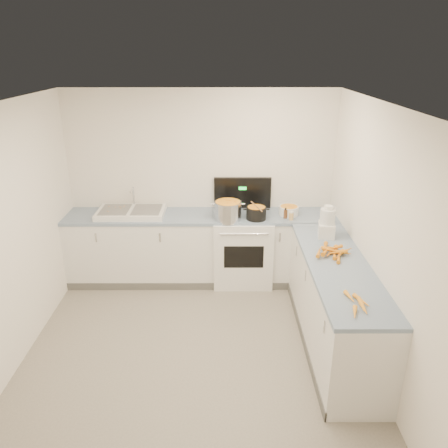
{
  "coord_description": "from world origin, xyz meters",
  "views": [
    {
      "loc": [
        0.28,
        -3.6,
        2.93
      ],
      "look_at": [
        0.3,
        1.1,
        1.05
      ],
      "focal_mm": 35.0,
      "sensor_mm": 36.0,
      "label": 1
    }
  ],
  "objects_px": {
    "stove": "(243,248)",
    "sink": "(131,212)",
    "black_pot": "(256,214)",
    "mixing_bowl": "(289,211)",
    "food_processor": "(327,223)",
    "spice_jar": "(291,216)",
    "extract_bottle": "(285,214)",
    "steel_pot": "(228,211)"
  },
  "relations": [
    {
      "from": "mixing_bowl",
      "to": "spice_jar",
      "type": "height_order",
      "value": "mixing_bowl"
    },
    {
      "from": "stove",
      "to": "extract_bottle",
      "type": "distance_m",
      "value": 0.75
    },
    {
      "from": "spice_jar",
      "to": "steel_pot",
      "type": "bearing_deg",
      "value": 177.82
    },
    {
      "from": "mixing_bowl",
      "to": "food_processor",
      "type": "bearing_deg",
      "value": -64.8
    },
    {
      "from": "steel_pot",
      "to": "extract_bottle",
      "type": "bearing_deg",
      "value": 2.12
    },
    {
      "from": "stove",
      "to": "black_pot",
      "type": "bearing_deg",
      "value": -41.65
    },
    {
      "from": "stove",
      "to": "mixing_bowl",
      "type": "height_order",
      "value": "stove"
    },
    {
      "from": "mixing_bowl",
      "to": "stove",
      "type": "bearing_deg",
      "value": -179.35
    },
    {
      "from": "sink",
      "to": "extract_bottle",
      "type": "relative_size",
      "value": 7.6
    },
    {
      "from": "black_pot",
      "to": "food_processor",
      "type": "distance_m",
      "value": 0.95
    },
    {
      "from": "sink",
      "to": "spice_jar",
      "type": "xyz_separation_m",
      "value": [
        2.05,
        -0.19,
        0.01
      ]
    },
    {
      "from": "mixing_bowl",
      "to": "spice_jar",
      "type": "distance_m",
      "value": 0.18
    },
    {
      "from": "black_pot",
      "to": "mixing_bowl",
      "type": "distance_m",
      "value": 0.46
    },
    {
      "from": "extract_bottle",
      "to": "food_processor",
      "type": "distance_m",
      "value": 0.71
    },
    {
      "from": "black_pot",
      "to": "mixing_bowl",
      "type": "xyz_separation_m",
      "value": [
        0.43,
        0.15,
        -0.01
      ]
    },
    {
      "from": "steel_pot",
      "to": "food_processor",
      "type": "height_order",
      "value": "food_processor"
    },
    {
      "from": "sink",
      "to": "food_processor",
      "type": "xyz_separation_m",
      "value": [
        2.37,
        -0.71,
        0.12
      ]
    },
    {
      "from": "steel_pot",
      "to": "extract_bottle",
      "type": "xyz_separation_m",
      "value": [
        0.73,
        0.03,
        -0.05
      ]
    },
    {
      "from": "extract_bottle",
      "to": "spice_jar",
      "type": "xyz_separation_m",
      "value": [
        0.07,
        -0.06,
        -0.01
      ]
    },
    {
      "from": "stove",
      "to": "mixing_bowl",
      "type": "bearing_deg",
      "value": 0.65
    },
    {
      "from": "sink",
      "to": "extract_bottle",
      "type": "bearing_deg",
      "value": -3.74
    },
    {
      "from": "stove",
      "to": "sink",
      "type": "height_order",
      "value": "stove"
    },
    {
      "from": "black_pot",
      "to": "steel_pot",
      "type": "bearing_deg",
      "value": -179.93
    },
    {
      "from": "mixing_bowl",
      "to": "food_processor",
      "type": "relative_size",
      "value": 0.68
    },
    {
      "from": "black_pot",
      "to": "extract_bottle",
      "type": "relative_size",
      "value": 2.22
    },
    {
      "from": "steel_pot",
      "to": "mixing_bowl",
      "type": "bearing_deg",
      "value": 10.6
    },
    {
      "from": "stove",
      "to": "black_pot",
      "type": "xyz_separation_m",
      "value": [
        0.16,
        -0.14,
        0.54
      ]
    },
    {
      "from": "steel_pot",
      "to": "food_processor",
      "type": "relative_size",
      "value": 0.92
    },
    {
      "from": "black_pot",
      "to": "spice_jar",
      "type": "height_order",
      "value": "black_pot"
    },
    {
      "from": "mixing_bowl",
      "to": "spice_jar",
      "type": "relative_size",
      "value": 2.59
    },
    {
      "from": "black_pot",
      "to": "spice_jar",
      "type": "relative_size",
      "value": 2.59
    },
    {
      "from": "black_pot",
      "to": "extract_bottle",
      "type": "distance_m",
      "value": 0.37
    },
    {
      "from": "stove",
      "to": "spice_jar",
      "type": "height_order",
      "value": "stove"
    },
    {
      "from": "sink",
      "to": "steel_pot",
      "type": "bearing_deg",
      "value": -7.13
    },
    {
      "from": "stove",
      "to": "sink",
      "type": "distance_m",
      "value": 1.54
    },
    {
      "from": "sink",
      "to": "steel_pot",
      "type": "relative_size",
      "value": 2.51
    },
    {
      "from": "mixing_bowl",
      "to": "spice_jar",
      "type": "bearing_deg",
      "value": -87.77
    },
    {
      "from": "mixing_bowl",
      "to": "extract_bottle",
      "type": "relative_size",
      "value": 2.22
    },
    {
      "from": "mixing_bowl",
      "to": "extract_bottle",
      "type": "bearing_deg",
      "value": -116.2
    },
    {
      "from": "extract_bottle",
      "to": "sink",
      "type": "bearing_deg",
      "value": 176.26
    },
    {
      "from": "extract_bottle",
      "to": "spice_jar",
      "type": "height_order",
      "value": "extract_bottle"
    },
    {
      "from": "mixing_bowl",
      "to": "extract_bottle",
      "type": "distance_m",
      "value": 0.13
    }
  ]
}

